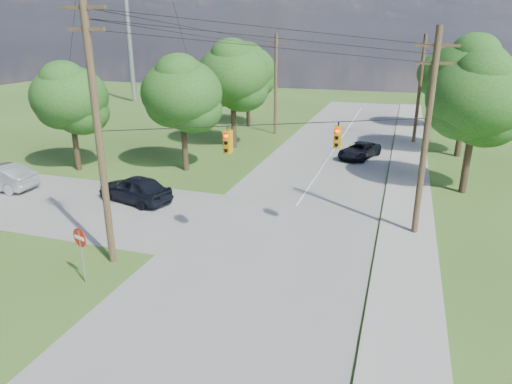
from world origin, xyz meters
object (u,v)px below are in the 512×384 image
(pole_ne, at_px, (426,133))
(car_main_north, at_px, (359,150))
(pole_north_e, at_px, (420,89))
(pole_north_w, at_px, (276,84))
(pole_sw, at_px, (98,131))
(do_not_enter_sign, at_px, (80,244))
(car_cross_dark, at_px, (135,189))

(pole_ne, xyz_separation_m, car_main_north, (-4.42, 14.71, -4.78))
(pole_north_e, bearing_deg, pole_north_w, 180.00)
(pole_sw, height_order, pole_north_e, pole_sw)
(pole_sw, bearing_deg, pole_ne, 29.38)
(pole_ne, relative_size, car_main_north, 2.23)
(pole_ne, height_order, pole_north_e, pole_ne)
(pole_north_w, distance_m, do_not_enter_sign, 31.80)
(car_main_north, bearing_deg, pole_north_w, 162.66)
(pole_sw, xyz_separation_m, car_cross_dark, (-3.27, 7.23, -5.34))
(pole_ne, relative_size, pole_north_e, 1.05)
(pole_north_e, height_order, pole_north_w, same)
(pole_sw, bearing_deg, car_cross_dark, 114.32)
(car_cross_dark, distance_m, do_not_enter_sign, 9.88)
(pole_sw, xyz_separation_m, car_main_north, (9.08, 22.31, -5.54))
(pole_north_w, bearing_deg, car_cross_dark, -97.31)
(pole_ne, distance_m, pole_north_e, 22.00)
(pole_north_w, relative_size, car_main_north, 2.12)
(pole_north_e, height_order, car_main_north, pole_north_e)
(pole_north_w, bearing_deg, car_main_north, -37.57)
(car_main_north, bearing_deg, pole_north_e, 79.00)
(pole_sw, relative_size, pole_north_w, 1.20)
(pole_ne, relative_size, pole_north_w, 1.05)
(pole_north_e, relative_size, pole_north_w, 1.00)
(do_not_enter_sign, bearing_deg, car_main_north, 86.56)
(car_main_north, height_order, do_not_enter_sign, do_not_enter_sign)
(pole_sw, bearing_deg, pole_north_e, 65.48)
(pole_north_e, xyz_separation_m, do_not_enter_sign, (-13.48, -31.63, -3.29))
(do_not_enter_sign, bearing_deg, car_cross_dark, 126.53)
(pole_ne, distance_m, pole_north_w, 26.03)
(pole_north_w, distance_m, car_cross_dark, 22.95)
(pole_ne, xyz_separation_m, pole_north_e, (-0.00, 22.00, -0.34))
(pole_ne, relative_size, car_cross_dark, 2.08)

